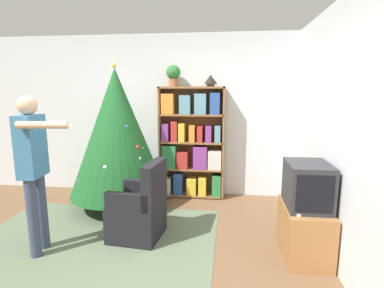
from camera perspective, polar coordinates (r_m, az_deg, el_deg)
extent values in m
plane|color=brown|center=(3.34, -10.59, -20.91)|extent=(14.00, 14.00, 0.00)
cube|color=silver|center=(4.98, -3.57, 5.39)|extent=(8.00, 0.10, 2.60)
cube|color=silver|center=(2.96, 28.69, 0.90)|extent=(0.10, 8.00, 2.60)
cube|color=#56664C|center=(3.75, -18.57, -17.48)|extent=(2.79, 2.19, 0.01)
cube|color=brown|center=(4.86, -5.90, 0.32)|extent=(0.03, 0.28, 1.77)
cube|color=brown|center=(4.74, 5.98, 0.07)|extent=(0.03, 0.28, 1.77)
cube|color=brown|center=(4.71, -0.03, 10.69)|extent=(1.03, 0.28, 0.03)
cube|color=brown|center=(4.91, 0.16, 0.47)|extent=(1.03, 0.01, 1.77)
cube|color=brown|center=(5.00, -0.03, -9.51)|extent=(1.00, 0.28, 0.03)
cube|color=beige|center=(5.00, -4.59, -7.79)|extent=(0.13, 0.26, 0.26)
cube|color=#284C93|center=(4.94, -2.53, -7.45)|extent=(0.14, 0.23, 0.35)
cube|color=gold|center=(4.94, 0.00, -7.96)|extent=(0.15, 0.25, 0.27)
cube|color=gold|center=(4.90, 2.02, -7.94)|extent=(0.12, 0.22, 0.29)
cube|color=#2D7A42|center=(4.90, 4.71, -7.74)|extent=(0.14, 0.25, 0.33)
cube|color=brown|center=(4.87, -0.03, -4.68)|extent=(1.00, 0.28, 0.03)
cube|color=#2D7A42|center=(4.87, -4.20, -2.30)|extent=(0.22, 0.26, 0.37)
cube|color=#B22D28|center=(4.82, -1.75, -3.03)|extent=(0.17, 0.21, 0.27)
cube|color=#843889|center=(4.79, 1.63, -2.52)|extent=(0.22, 0.25, 0.36)
cube|color=beige|center=(4.77, 4.35, -3.00)|extent=(0.21, 0.22, 0.30)
cube|color=brown|center=(4.78, -0.03, 0.37)|extent=(1.00, 0.28, 0.03)
cube|color=#843889|center=(4.81, -4.93, 2.27)|extent=(0.11, 0.26, 0.28)
cube|color=#B22D28|center=(4.77, -3.25, 2.48)|extent=(0.10, 0.25, 0.32)
cube|color=gold|center=(4.75, -1.88, 2.26)|extent=(0.10, 0.24, 0.29)
cube|color=orange|center=(4.71, 0.07, 2.04)|extent=(0.09, 0.20, 0.26)
cube|color=#B22D28|center=(4.72, 1.58, 1.96)|extent=(0.08, 0.25, 0.25)
cube|color=#843889|center=(4.71, 3.20, 1.97)|extent=(0.09, 0.23, 0.26)
cube|color=#5B899E|center=(4.71, 4.92, 1.97)|extent=(0.09, 0.26, 0.26)
cube|color=brown|center=(4.72, -0.03, 5.59)|extent=(1.00, 0.28, 0.03)
cube|color=orange|center=(4.73, -4.56, 7.65)|extent=(0.19, 0.20, 0.31)
cube|color=#5B899E|center=(4.71, -1.24, 7.53)|extent=(0.17, 0.25, 0.29)
cube|color=#5B899E|center=(4.69, 1.68, 7.67)|extent=(0.18, 0.27, 0.32)
cube|color=#284C93|center=(4.67, 4.42, 7.70)|extent=(0.15, 0.26, 0.33)
cube|color=#996638|center=(3.45, 20.58, -15.25)|extent=(0.44, 0.71, 0.54)
cube|color=#28282D|center=(3.27, 21.13, -7.31)|extent=(0.41, 0.53, 0.46)
cube|color=black|center=(3.02, 22.37, -8.83)|extent=(0.34, 0.01, 0.36)
cube|color=white|center=(3.12, 19.43, -12.31)|extent=(0.04, 0.12, 0.02)
cylinder|color=#4C3323|center=(4.68, -13.49, -10.93)|extent=(0.36, 0.36, 0.10)
cylinder|color=brown|center=(4.64, -13.55, -9.66)|extent=(0.08, 0.08, 0.12)
cone|color=#195123|center=(4.42, -14.06, 2.18)|extent=(1.39, 1.39, 1.80)
sphere|color=#335BB2|center=(4.71, -18.90, -2.15)|extent=(0.06, 0.06, 0.06)
sphere|color=#B74C93|center=(4.94, -16.46, -2.57)|extent=(0.06, 0.06, 0.06)
sphere|color=#B74C93|center=(4.60, -15.15, 5.94)|extent=(0.05, 0.05, 0.05)
sphere|color=#B74C93|center=(4.39, -20.56, -6.54)|extent=(0.06, 0.06, 0.06)
sphere|color=red|center=(4.16, -10.42, -0.60)|extent=(0.07, 0.07, 0.07)
sphere|color=#B74C93|center=(4.58, -15.04, 6.72)|extent=(0.05, 0.05, 0.05)
sphere|color=#335BB2|center=(4.15, -12.36, 3.26)|extent=(0.05, 0.05, 0.05)
sphere|color=silver|center=(4.06, -16.15, -4.27)|extent=(0.06, 0.06, 0.06)
sphere|color=silver|center=(4.14, -10.03, -2.77)|extent=(0.06, 0.06, 0.06)
sphere|color=gold|center=(4.23, -9.51, -0.76)|extent=(0.05, 0.05, 0.05)
sphere|color=#E5CC4C|center=(4.39, -14.60, 14.31)|extent=(0.07, 0.07, 0.07)
cube|color=black|center=(3.69, -10.46, -14.02)|extent=(0.61, 0.61, 0.42)
cube|color=black|center=(3.45, -7.15, -7.50)|extent=(0.17, 0.57, 0.50)
cube|color=black|center=(3.79, -9.19, -8.32)|extent=(0.51, 0.13, 0.20)
cube|color=black|center=(3.37, -12.24, -10.77)|extent=(0.51, 0.13, 0.20)
cylinder|color=#38425B|center=(3.70, -26.67, -11.40)|extent=(0.11, 0.11, 0.84)
cylinder|color=#38425B|center=(3.55, -28.04, -12.40)|extent=(0.11, 0.11, 0.84)
cube|color=teal|center=(3.43, -28.33, -0.38)|extent=(0.21, 0.34, 0.63)
cylinder|color=#DBAD89|center=(3.61, -26.74, -0.29)|extent=(0.07, 0.07, 0.50)
cylinder|color=#DBAD89|center=(3.11, -26.65, 3.26)|extent=(0.48, 0.12, 0.07)
cube|color=white|center=(3.01, -22.60, 3.36)|extent=(0.11, 0.05, 0.03)
sphere|color=#DBAD89|center=(3.39, -28.92, 6.48)|extent=(0.19, 0.19, 0.19)
cylinder|color=#935B38|center=(4.75, -3.56, 11.57)|extent=(0.14, 0.14, 0.12)
sphere|color=#2D7033|center=(4.76, -3.58, 13.49)|extent=(0.22, 0.22, 0.22)
cylinder|color=#473828|center=(4.68, 3.55, 11.10)|extent=(0.12, 0.12, 0.04)
cone|color=black|center=(4.68, 3.56, 12.20)|extent=(0.20, 0.20, 0.14)
cube|color=#284C93|center=(4.30, -9.64, -13.27)|extent=(0.20, 0.15, 0.03)
cube|color=#5B899E|center=(4.30, -9.61, -12.91)|extent=(0.17, 0.14, 0.02)
cube|color=gold|center=(4.29, -9.63, -12.54)|extent=(0.17, 0.17, 0.03)
cube|color=orange|center=(4.28, -9.41, -12.18)|extent=(0.17, 0.14, 0.02)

